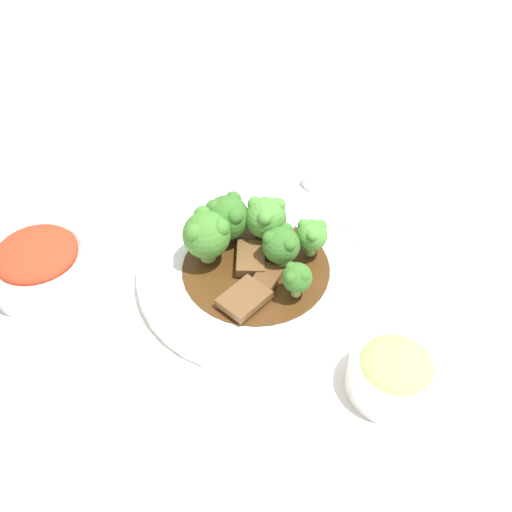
% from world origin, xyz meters
% --- Properties ---
extents(ground_plane, '(4.00, 4.00, 0.00)m').
position_xyz_m(ground_plane, '(0.00, 0.00, 0.00)').
color(ground_plane, silver).
extents(main_plate, '(0.27, 0.27, 0.02)m').
position_xyz_m(main_plate, '(0.00, 0.00, 0.01)').
color(main_plate, white).
rests_on(main_plate, ground_plane).
extents(beef_strip_0, '(0.06, 0.06, 0.01)m').
position_xyz_m(beef_strip_0, '(-0.00, -0.01, 0.02)').
color(beef_strip_0, brown).
rests_on(beef_strip_0, main_plate).
extents(beef_strip_1, '(0.05, 0.04, 0.01)m').
position_xyz_m(beef_strip_1, '(0.05, 0.03, 0.02)').
color(beef_strip_1, brown).
rests_on(beef_strip_1, main_plate).
extents(beef_strip_2, '(0.05, 0.04, 0.01)m').
position_xyz_m(beef_strip_2, '(0.01, 0.03, 0.02)').
color(beef_strip_2, brown).
rests_on(beef_strip_2, main_plate).
extents(broccoli_floret_0, '(0.05, 0.05, 0.06)m').
position_xyz_m(broccoli_floret_0, '(0.03, -0.05, 0.06)').
color(broccoli_floret_0, '#7FA84C').
rests_on(broccoli_floret_0, main_plate).
extents(broccoli_floret_1, '(0.05, 0.05, 0.06)m').
position_xyz_m(broccoli_floret_1, '(-0.04, -0.02, 0.05)').
color(broccoli_floret_1, '#8EB756').
rests_on(broccoli_floret_1, main_plate).
extents(broccoli_floret_2, '(0.05, 0.05, 0.06)m').
position_xyz_m(broccoli_floret_2, '(-0.01, -0.06, 0.05)').
color(broccoli_floret_2, '#8EB756').
rests_on(broccoli_floret_2, main_plate).
extents(broccoli_floret_3, '(0.03, 0.03, 0.04)m').
position_xyz_m(broccoli_floret_3, '(0.00, 0.06, 0.05)').
color(broccoli_floret_3, '#8EB756').
rests_on(broccoli_floret_3, main_plate).
extents(broccoli_floret_4, '(0.04, 0.04, 0.05)m').
position_xyz_m(broccoli_floret_4, '(-0.06, 0.03, 0.05)').
color(broccoli_floret_4, '#7FA84C').
rests_on(broccoli_floret_4, main_plate).
extents(broccoli_floret_5, '(0.04, 0.04, 0.05)m').
position_xyz_m(broccoli_floret_5, '(-0.02, 0.02, 0.05)').
color(broccoli_floret_5, '#7FA84C').
rests_on(broccoli_floret_5, main_plate).
extents(serving_spoon, '(0.21, 0.12, 0.01)m').
position_xyz_m(serving_spoon, '(-0.08, -0.03, 0.03)').
color(serving_spoon, '#B7B7BC').
rests_on(serving_spoon, main_plate).
extents(side_bowl_kimchi, '(0.12, 0.12, 0.06)m').
position_xyz_m(side_bowl_kimchi, '(0.18, -0.17, 0.03)').
color(side_bowl_kimchi, white).
rests_on(side_bowl_kimchi, ground_plane).
extents(side_bowl_appetizer, '(0.09, 0.09, 0.05)m').
position_xyz_m(side_bowl_appetizer, '(0.01, 0.20, 0.02)').
color(side_bowl_appetizer, white).
rests_on(side_bowl_appetizer, ground_plane).
extents(sauce_dish, '(0.07, 0.07, 0.01)m').
position_xyz_m(sauce_dish, '(-0.19, -0.06, 0.01)').
color(sauce_dish, white).
rests_on(sauce_dish, ground_plane).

